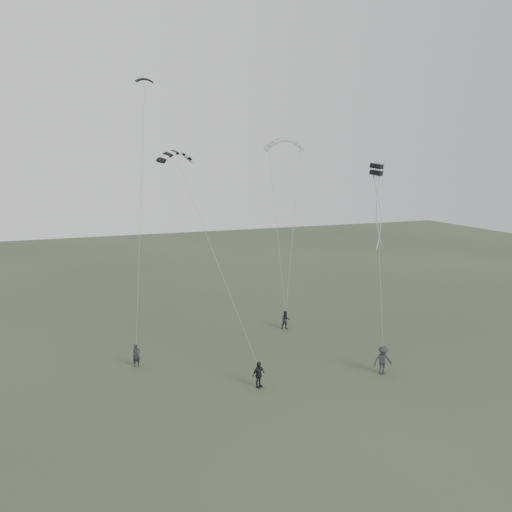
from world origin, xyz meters
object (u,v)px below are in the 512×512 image
object	(u,v)px
kite_pale_large	(285,140)
kite_dark_small	(144,79)
kite_box	(376,169)
flyer_center	(259,375)
flyer_left	(136,355)
flyer_far	(383,360)
kite_striped	(176,152)
flyer_right	(286,320)

from	to	relation	value
kite_pale_large	kite_dark_small	bearing A→B (deg)	-161.77
kite_dark_small	kite_box	world-z (taller)	kite_dark_small
flyer_center	flyer_left	bearing A→B (deg)	115.02
flyer_far	kite_box	world-z (taller)	kite_box
flyer_center	kite_striped	distance (m)	15.00
kite_striped	kite_pale_large	bearing A→B (deg)	12.39
flyer_left	kite_dark_small	world-z (taller)	kite_dark_small
kite_dark_small	kite_box	xyz separation A→B (m)	(13.60, -10.27, -6.54)
flyer_far	kite_dark_small	world-z (taller)	kite_dark_small
flyer_far	kite_striped	distance (m)	19.05
flyer_right	kite_box	bearing A→B (deg)	-57.04
flyer_right	kite_striped	bearing A→B (deg)	-147.45
flyer_far	kite_box	size ratio (longest dim) A/B	2.55
flyer_center	kite_striped	xyz separation A→B (m)	(-3.58, 5.45, 13.51)
flyer_right	kite_box	xyz separation A→B (m)	(3.16, -7.49, 12.45)
kite_box	kite_pale_large	bearing A→B (deg)	57.59
flyer_center	kite_dark_small	distance (m)	22.96
flyer_far	kite_pale_large	size ratio (longest dim) A/B	0.55
kite_box	flyer_left	bearing A→B (deg)	126.48
flyer_right	flyer_center	distance (m)	11.22
flyer_left	kite_box	xyz separation A→B (m)	(15.83, -4.00, 12.44)
flyer_far	kite_striped	size ratio (longest dim) A/B	0.73
flyer_far	kite_dark_small	distance (m)	26.29
flyer_right	flyer_far	world-z (taller)	flyer_far
flyer_right	flyer_center	xyz separation A→B (m)	(-6.07, -9.44, 0.05)
flyer_far	kite_box	xyz separation A→B (m)	(0.91, 3.00, 12.27)
kite_pale_large	kite_box	world-z (taller)	kite_pale_large
kite_striped	flyer_left	bearing A→B (deg)	146.60
kite_dark_small	kite_striped	size ratio (longest dim) A/B	0.50
kite_dark_small	kite_striped	distance (m)	8.71
flyer_right	kite_pale_large	size ratio (longest dim) A/B	0.44
kite_pale_large	kite_box	xyz separation A→B (m)	(1.45, -11.91, -2.40)
flyer_center	kite_dark_small	world-z (taller)	kite_dark_small
flyer_right	kite_dark_small	world-z (taller)	kite_dark_small
kite_dark_small	flyer_left	bearing A→B (deg)	-112.12
flyer_right	kite_striped	xyz separation A→B (m)	(-9.65, -3.99, 13.56)
flyer_right	flyer_left	bearing A→B (deg)	-154.49
flyer_center	flyer_far	bearing A→B (deg)	-30.26
flyer_center	kite_pale_large	size ratio (longest dim) A/B	0.47
flyer_right	kite_dark_small	xyz separation A→B (m)	(-10.44, 2.77, 18.99)
flyer_center	kite_box	size ratio (longest dim) A/B	2.20
flyer_center	flyer_far	world-z (taller)	flyer_far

